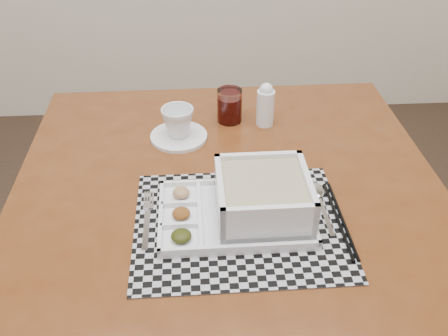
{
  "coord_description": "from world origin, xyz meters",
  "views": [
    {
      "loc": [
        0.77,
        -0.1,
        1.45
      ],
      "look_at": [
        0.83,
        0.77,
        0.82
      ],
      "focal_mm": 40.0,
      "sensor_mm": 36.0,
      "label": 1
    }
  ],
  "objects_px": {
    "cup": "(178,122)",
    "creamer_bottle": "(265,105)",
    "dining_table": "(228,210)",
    "serving_tray": "(256,201)",
    "juice_glass": "(230,107)"
  },
  "relations": [
    {
      "from": "cup",
      "to": "creamer_bottle",
      "type": "height_order",
      "value": "creamer_bottle"
    },
    {
      "from": "dining_table",
      "to": "cup",
      "type": "height_order",
      "value": "cup"
    },
    {
      "from": "serving_tray",
      "to": "cup",
      "type": "xyz_separation_m",
      "value": [
        -0.16,
        0.32,
        0.01
      ]
    },
    {
      "from": "creamer_bottle",
      "to": "juice_glass",
      "type": "bearing_deg",
      "value": 165.18
    },
    {
      "from": "serving_tray",
      "to": "juice_glass",
      "type": "relative_size",
      "value": 3.45
    },
    {
      "from": "serving_tray",
      "to": "cup",
      "type": "bearing_deg",
      "value": 117.2
    },
    {
      "from": "dining_table",
      "to": "cup",
      "type": "bearing_deg",
      "value": 118.97
    },
    {
      "from": "cup",
      "to": "creamer_bottle",
      "type": "relative_size",
      "value": 0.69
    },
    {
      "from": "serving_tray",
      "to": "cup",
      "type": "height_order",
      "value": "serving_tray"
    },
    {
      "from": "cup",
      "to": "juice_glass",
      "type": "height_order",
      "value": "juice_glass"
    },
    {
      "from": "dining_table",
      "to": "creamer_bottle",
      "type": "height_order",
      "value": "creamer_bottle"
    },
    {
      "from": "cup",
      "to": "juice_glass",
      "type": "bearing_deg",
      "value": 54.9
    },
    {
      "from": "dining_table",
      "to": "juice_glass",
      "type": "relative_size",
      "value": 10.73
    },
    {
      "from": "serving_tray",
      "to": "juice_glass",
      "type": "xyz_separation_m",
      "value": [
        -0.02,
        0.4,
        0.0
      ]
    },
    {
      "from": "serving_tray",
      "to": "creamer_bottle",
      "type": "bearing_deg",
      "value": 79.56
    }
  ]
}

